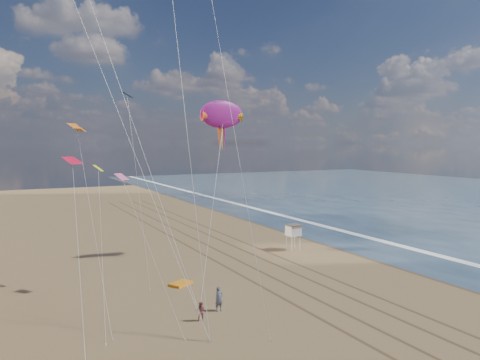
% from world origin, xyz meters
% --- Properties ---
extents(wet_sand, '(260.00, 260.00, 0.00)m').
position_xyz_m(wet_sand, '(19.00, 40.00, 0.00)').
color(wet_sand, '#42301E').
rests_on(wet_sand, ground).
extents(foam, '(260.00, 260.00, 0.00)m').
position_xyz_m(foam, '(23.20, 40.00, 0.00)').
color(foam, white).
rests_on(foam, ground).
extents(tracks, '(7.68, 120.00, 0.01)m').
position_xyz_m(tracks, '(2.55, 30.00, 0.01)').
color(tracks, brown).
rests_on(tracks, ground).
extents(lifeguard_stand, '(1.77, 1.77, 3.20)m').
position_xyz_m(lifeguard_stand, '(9.51, 32.24, 2.46)').
color(lifeguard_stand, silver).
rests_on(lifeguard_stand, ground).
extents(grounded_kite, '(2.47, 2.20, 0.24)m').
position_xyz_m(grounded_kite, '(-7.65, 25.17, 0.12)').
color(grounded_kite, orange).
rests_on(grounded_kite, ground).
extents(show_kite, '(6.76, 7.80, 22.76)m').
position_xyz_m(show_kite, '(-0.16, 32.17, 16.29)').
color(show_kite, '#94167D').
rests_on(show_kite, ground).
extents(kite_flyer_a, '(0.77, 0.56, 1.95)m').
position_xyz_m(kite_flyer_a, '(-7.29, 17.36, 0.98)').
color(kite_flyer_a, '#4E5465').
rests_on(kite_flyer_a, ground).
extents(kite_flyer_b, '(0.91, 0.87, 1.48)m').
position_xyz_m(kite_flyer_b, '(-9.37, 15.97, 0.74)').
color(kite_flyer_b, brown).
rests_on(kite_flyer_b, ground).
extents(small_kites, '(12.82, 17.05, 16.17)m').
position_xyz_m(small_kites, '(-12.61, 23.70, 16.88)').
color(small_kites, blue).
rests_on(small_kites, ground).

